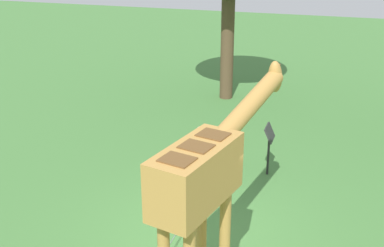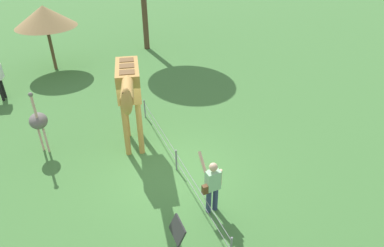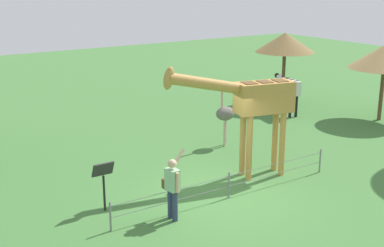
# 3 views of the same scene
# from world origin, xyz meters

# --- Properties ---
(ground_plane) EXTENTS (60.00, 60.00, 0.00)m
(ground_plane) POSITION_xyz_m (0.00, 0.00, 0.00)
(ground_plane) COLOR #427538
(giraffe) EXTENTS (3.99, 1.34, 3.52)m
(giraffe) POSITION_xyz_m (-1.54, -0.72, 2.29)
(giraffe) COLOR #BC8942
(giraffe) RESTS_ON ground_plane
(visitor) EXTENTS (0.61, 0.58, 1.72)m
(visitor) POSITION_xyz_m (1.94, 0.45, 0.90)
(visitor) COLOR navy
(visitor) RESTS_ON ground_plane
(ostrich) EXTENTS (0.70, 0.56, 2.25)m
(ostrich) POSITION_xyz_m (-2.61, -3.50, 1.18)
(ostrich) COLOR #CC9E93
(ostrich) RESTS_ON ground_plane
(shade_hut_far) EXTENTS (2.92, 2.92, 3.17)m
(shade_hut_far) POSITION_xyz_m (-10.09, -2.71, 2.66)
(shade_hut_far) COLOR brown
(shade_hut_far) RESTS_ON ground_plane
(info_sign) EXTENTS (0.56, 0.21, 1.32)m
(info_sign) POSITION_xyz_m (3.15, -0.94, 0.95)
(info_sign) COLOR black
(info_sign) RESTS_ON ground_plane
(wire_fence) EXTENTS (7.05, 0.05, 0.75)m
(wire_fence) POSITION_xyz_m (0.00, 0.19, 0.40)
(wire_fence) COLOR slate
(wire_fence) RESTS_ON ground_plane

